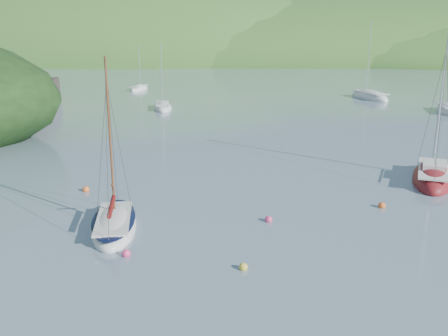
# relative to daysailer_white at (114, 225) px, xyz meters

# --- Properties ---
(ground) EXTENTS (700.00, 700.00, 0.00)m
(ground) POSITION_rel_daysailer_white_xyz_m (5.70, -3.30, -0.22)
(ground) COLOR gray
(ground) RESTS_ON ground
(shoreline_hills) EXTENTS (690.00, 135.00, 56.00)m
(shoreline_hills) POSITION_rel_daysailer_white_xyz_m (-3.96, 169.13, -0.22)
(shoreline_hills) COLOR #306A28
(shoreline_hills) RESTS_ON ground
(daysailer_white) EXTENTS (3.51, 6.73, 9.85)m
(daysailer_white) POSITION_rel_daysailer_white_xyz_m (0.00, 0.00, 0.00)
(daysailer_white) COLOR white
(daysailer_white) RESTS_ON ground
(sloop_red) EXTENTS (4.96, 8.22, 11.50)m
(sloop_red) POSITION_rel_daysailer_white_xyz_m (20.38, 10.03, -0.00)
(sloop_red) COLOR maroon
(sloop_red) RESTS_ON ground
(distant_sloop_a) EXTENTS (3.53, 6.95, 9.47)m
(distant_sloop_a) POSITION_rel_daysailer_white_xyz_m (-4.52, 41.45, -0.05)
(distant_sloop_a) COLOR white
(distant_sloop_a) RESTS_ON ground
(distant_sloop_b) EXTENTS (5.85, 9.31, 12.52)m
(distant_sloop_b) POSITION_rel_daysailer_white_xyz_m (25.68, 53.45, -0.02)
(distant_sloop_b) COLOR white
(distant_sloop_b) RESTS_ON ground
(distant_sloop_c) EXTENTS (3.14, 6.23, 8.50)m
(distant_sloop_c) POSITION_rel_daysailer_white_xyz_m (-12.43, 62.58, -0.07)
(distant_sloop_c) COLOR white
(distant_sloop_c) RESTS_ON ground
(distant_sloop_d) EXTENTS (3.66, 7.72, 10.58)m
(distant_sloop_d) POSITION_rel_daysailer_white_xyz_m (32.88, 40.79, -0.04)
(distant_sloop_d) COLOR white
(distant_sloop_d) RESTS_ON ground
(mooring_buoys) EXTENTS (19.46, 11.10, 0.46)m
(mooring_buoys) POSITION_rel_daysailer_white_xyz_m (5.47, 1.43, -0.10)
(mooring_buoys) COLOR yellow
(mooring_buoys) RESTS_ON ground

